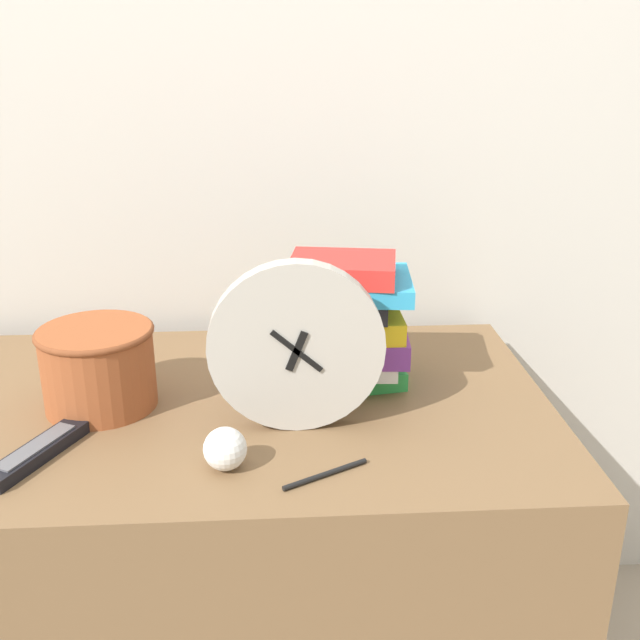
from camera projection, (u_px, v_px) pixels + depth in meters
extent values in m
cube|color=beige|center=(213.00, 95.00, 1.52)|extent=(6.00, 0.04, 2.40)
cube|color=brown|center=(220.00, 570.00, 1.43)|extent=(1.18, 0.69, 0.71)
cylinder|color=#B7B2A8|center=(296.00, 347.00, 1.17)|extent=(0.28, 0.03, 0.28)
cylinder|color=white|center=(296.00, 349.00, 1.17)|extent=(0.25, 0.01, 0.25)
cube|color=black|center=(297.00, 351.00, 1.16)|extent=(0.04, 0.01, 0.07)
cube|color=black|center=(297.00, 351.00, 1.16)|extent=(0.08, 0.01, 0.07)
cylinder|color=black|center=(297.00, 351.00, 1.16)|extent=(0.01, 0.00, 0.01)
cube|color=green|center=(345.00, 372.00, 1.38)|extent=(0.22, 0.17, 0.03)
cube|color=white|center=(347.00, 360.00, 1.36)|extent=(0.18, 0.16, 0.02)
cube|color=#7A3899|center=(347.00, 346.00, 1.34)|extent=(0.22, 0.14, 0.04)
cube|color=yellow|center=(349.00, 321.00, 1.34)|extent=(0.18, 0.16, 0.04)
cube|color=#232328|center=(337.00, 300.00, 1.33)|extent=(0.20, 0.20, 0.03)
cube|color=#2D9ED1|center=(349.00, 284.00, 1.31)|extent=(0.23, 0.19, 0.03)
cube|color=red|center=(343.00, 269.00, 1.28)|extent=(0.20, 0.17, 0.04)
cylinder|color=#994C28|center=(98.00, 368.00, 1.27)|extent=(0.19, 0.19, 0.14)
torus|color=brown|center=(94.00, 332.00, 1.24)|extent=(0.20, 0.20, 0.01)
cube|color=black|center=(37.00, 453.00, 1.12)|extent=(0.12, 0.19, 0.02)
cube|color=#59595E|center=(36.00, 446.00, 1.12)|extent=(0.09, 0.14, 0.00)
sphere|color=white|center=(225.00, 449.00, 1.09)|extent=(0.06, 0.06, 0.06)
cylinder|color=black|center=(326.00, 474.00, 1.08)|extent=(0.13, 0.07, 0.01)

